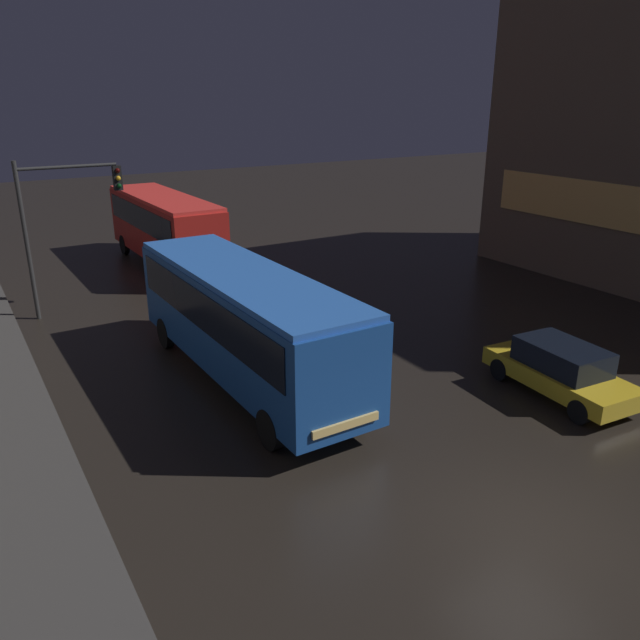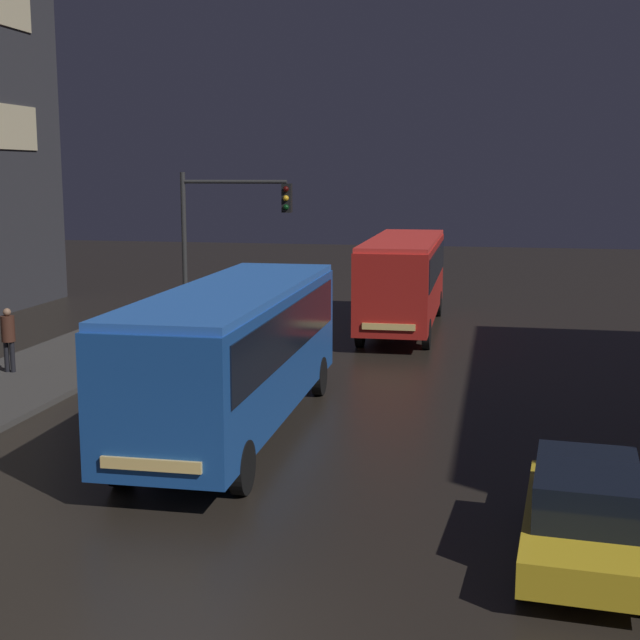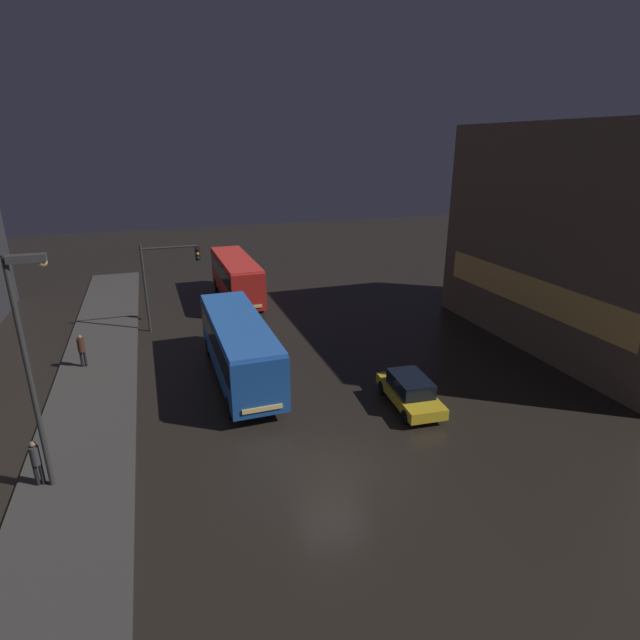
{
  "view_description": "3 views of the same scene",
  "coord_description": "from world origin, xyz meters",
  "px_view_note": "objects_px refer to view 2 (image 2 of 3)",
  "views": [
    {
      "loc": [
        -8.64,
        -6.39,
        7.89
      ],
      "look_at": [
        0.31,
        8.29,
        1.63
      ],
      "focal_mm": 35.0,
      "sensor_mm": 36.0,
      "label": 1
    },
    {
      "loc": [
        3.8,
        -9.59,
        5.77
      ],
      "look_at": [
        -0.24,
        10.32,
        2.37
      ],
      "focal_mm": 50.0,
      "sensor_mm": 36.0,
      "label": 2
    },
    {
      "loc": [
        -5.46,
        -14.79,
        11.68
      ],
      "look_at": [
        3.22,
        10.87,
        2.01
      ],
      "focal_mm": 28.0,
      "sensor_mm": 36.0,
      "label": 3
    }
  ],
  "objects_px": {
    "bus_far": "(404,274)",
    "traffic_light_main": "(223,229)",
    "bus_near": "(236,344)",
    "car_taxi": "(586,513)",
    "pedestrian_mid": "(8,334)"
  },
  "relations": [
    {
      "from": "pedestrian_mid",
      "to": "traffic_light_main",
      "type": "height_order",
      "value": "traffic_light_main"
    },
    {
      "from": "bus_near",
      "to": "bus_far",
      "type": "distance_m",
      "value": 13.93
    },
    {
      "from": "car_taxi",
      "to": "pedestrian_mid",
      "type": "xyz_separation_m",
      "value": [
        -14.88,
        9.28,
        0.49
      ]
    },
    {
      "from": "bus_far",
      "to": "traffic_light_main",
      "type": "bearing_deg",
      "value": 42.14
    },
    {
      "from": "traffic_light_main",
      "to": "pedestrian_mid",
      "type": "bearing_deg",
      "value": -134.48
    },
    {
      "from": "car_taxi",
      "to": "pedestrian_mid",
      "type": "relative_size",
      "value": 2.42
    },
    {
      "from": "bus_near",
      "to": "car_taxi",
      "type": "height_order",
      "value": "bus_near"
    },
    {
      "from": "bus_far",
      "to": "car_taxi",
      "type": "height_order",
      "value": "bus_far"
    },
    {
      "from": "bus_near",
      "to": "traffic_light_main",
      "type": "relative_size",
      "value": 1.79
    },
    {
      "from": "traffic_light_main",
      "to": "car_taxi",
      "type": "bearing_deg",
      "value": -54.58
    },
    {
      "from": "bus_near",
      "to": "traffic_light_main",
      "type": "height_order",
      "value": "traffic_light_main"
    },
    {
      "from": "car_taxi",
      "to": "traffic_light_main",
      "type": "bearing_deg",
      "value": -50.14
    },
    {
      "from": "bus_far",
      "to": "car_taxi",
      "type": "distance_m",
      "value": 19.73
    },
    {
      "from": "pedestrian_mid",
      "to": "bus_near",
      "type": "bearing_deg",
      "value": -91.06
    },
    {
      "from": "bus_near",
      "to": "pedestrian_mid",
      "type": "distance_m",
      "value": 8.84
    }
  ]
}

